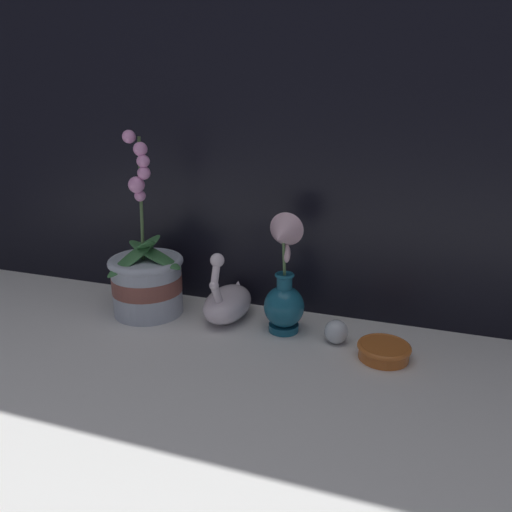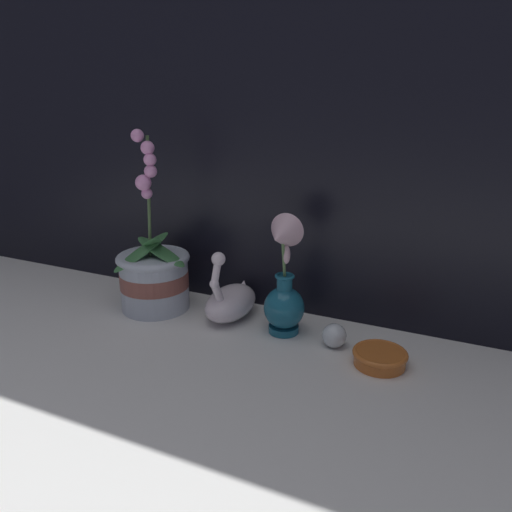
% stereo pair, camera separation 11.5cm
% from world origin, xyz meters
% --- Properties ---
extents(ground_plane, '(2.80, 2.80, 0.00)m').
position_xyz_m(ground_plane, '(0.00, 0.00, 0.00)').
color(ground_plane, silver).
extents(window_backdrop, '(2.80, 0.03, 1.20)m').
position_xyz_m(window_backdrop, '(0.00, 0.31, 0.60)').
color(window_backdrop, black).
rests_on(window_backdrop, ground_plane).
extents(orchid_potted_plant, '(0.22, 0.22, 0.47)m').
position_xyz_m(orchid_potted_plant, '(-0.28, 0.16, 0.10)').
color(orchid_potted_plant, '#B2BCCC').
rests_on(orchid_potted_plant, ground_plane).
extents(swan_figurine, '(0.11, 0.20, 0.19)m').
position_xyz_m(swan_figurine, '(-0.07, 0.19, 0.05)').
color(swan_figurine, white).
rests_on(swan_figurine, ground_plane).
extents(blue_vase, '(0.10, 0.11, 0.29)m').
position_xyz_m(blue_vase, '(0.08, 0.16, 0.12)').
color(blue_vase, '#195B75').
rests_on(blue_vase, ground_plane).
extents(glass_sphere, '(0.06, 0.06, 0.06)m').
position_xyz_m(glass_sphere, '(0.21, 0.15, 0.03)').
color(glass_sphere, silver).
rests_on(glass_sphere, ground_plane).
extents(amber_dish, '(0.12, 0.12, 0.03)m').
position_xyz_m(amber_dish, '(0.32, 0.11, 0.02)').
color(amber_dish, '#C66628').
rests_on(amber_dish, ground_plane).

